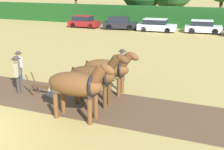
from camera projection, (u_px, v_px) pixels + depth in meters
name	position (u px, v px, depth m)	size (l,w,h in m)	color
plowed_furrow_strip	(8.00, 90.00, 14.01)	(31.32, 3.28, 0.01)	brown
hedgerow	(163.00, 17.00, 35.44)	(60.60, 1.81, 2.50)	#194719
draft_horse_lead_left	(77.00, 85.00, 10.55)	(2.89, 1.00, 2.43)	brown
draft_horse_lead_right	(95.00, 76.00, 11.91)	(2.83, 0.88, 2.44)	#513319
draft_horse_trail_left	(108.00, 68.00, 13.29)	(2.89, 0.91, 2.20)	brown
plow	(44.00, 90.00, 13.15)	(1.47, 0.47, 1.13)	#4C331E
farmer_at_plow	(17.00, 72.00, 13.27)	(0.46, 0.62, 1.81)	#38332D
farmer_beside_team	(122.00, 63.00, 14.95)	(0.44, 0.64, 1.77)	#38332D
farmer_onlooker_right	(19.00, 64.00, 15.28)	(0.55, 0.41, 1.59)	#28334C
parked_car_far_left	(84.00, 22.00, 34.95)	(3.86, 1.77, 1.47)	maroon
parked_car_left	(120.00, 23.00, 33.48)	(4.24, 2.55, 1.47)	black
parked_car_center_left	(156.00, 25.00, 31.83)	(4.35, 1.97, 1.43)	silver
parked_car_center	(203.00, 27.00, 30.69)	(3.97, 2.11, 1.41)	silver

